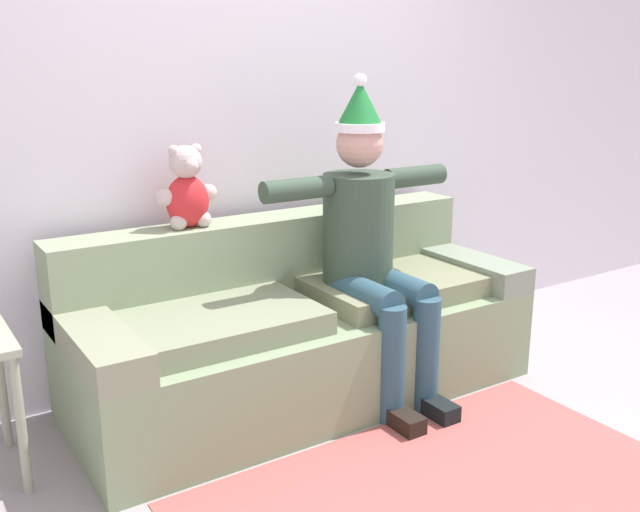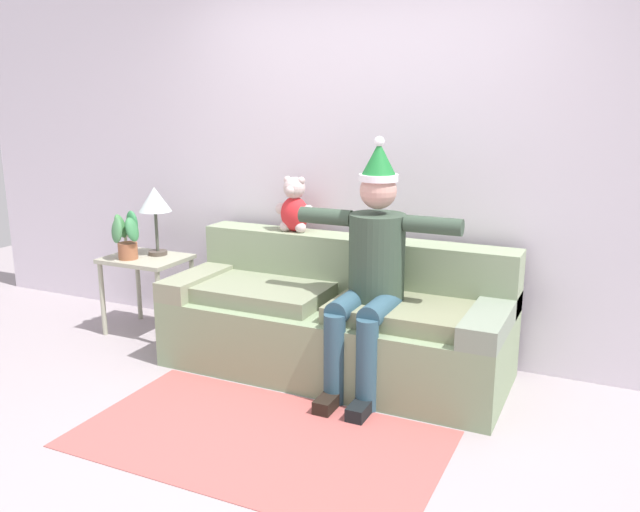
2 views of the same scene
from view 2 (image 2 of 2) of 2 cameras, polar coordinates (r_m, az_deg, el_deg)
ground_plane at (r=3.57m, az=-5.52°, el=-15.66°), size 10.00×10.00×0.00m
back_wall at (r=4.53m, az=4.20°, el=8.66°), size 7.00×0.10×2.70m
couch at (r=4.28m, az=1.51°, el=-5.61°), size 2.19×0.85×0.84m
person_seated at (r=3.90m, az=4.46°, el=-0.81°), size 1.02×0.77×1.52m
teddy_bear at (r=4.52m, az=-2.24°, el=4.28°), size 0.29×0.17×0.38m
side_table at (r=5.06m, az=-14.82°, el=-1.08°), size 0.58×0.46×0.58m
table_lamp at (r=5.01m, az=-14.13°, el=4.51°), size 0.24×0.24×0.51m
potted_plant at (r=4.97m, az=-16.45°, el=1.71°), size 0.25×0.24×0.35m
candle_tall at (r=5.10m, az=-16.54°, el=1.75°), size 0.04×0.04×0.24m
area_rug at (r=3.58m, az=-5.39°, el=-15.49°), size 1.92×1.07×0.01m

